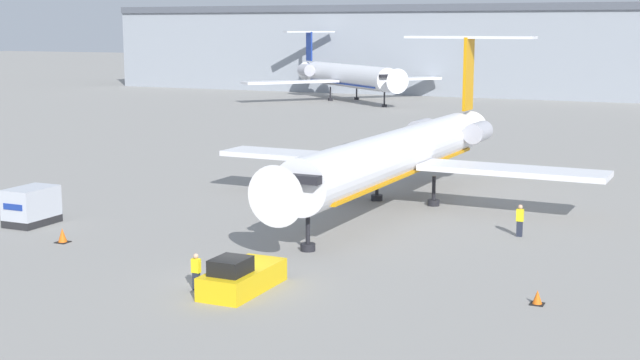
{
  "coord_description": "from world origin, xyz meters",
  "views": [
    {
      "loc": [
        19.85,
        -34.08,
        11.78
      ],
      "look_at": [
        0.0,
        9.26,
        3.54
      ],
      "focal_mm": 50.0,
      "sensor_mm": 36.0,
      "label": 1
    }
  ],
  "objects_px": {
    "luggage_cart": "(32,206)",
    "worker_by_wing": "(520,220)",
    "traffic_cone_left": "(62,236)",
    "airplane_parked_far_left": "(346,76)",
    "pushback_tug": "(242,277)",
    "traffic_cone_right": "(537,298)",
    "worker_near_tug": "(196,271)",
    "airplane_main": "(400,153)"
  },
  "relations": [
    {
      "from": "airplane_main",
      "to": "luggage_cart",
      "type": "distance_m",
      "value": 23.44
    },
    {
      "from": "airplane_main",
      "to": "airplane_parked_far_left",
      "type": "height_order",
      "value": "airplane_main"
    },
    {
      "from": "pushback_tug",
      "to": "worker_near_tug",
      "type": "bearing_deg",
      "value": -159.04
    },
    {
      "from": "airplane_main",
      "to": "luggage_cart",
      "type": "xyz_separation_m",
      "value": [
        -18.18,
        -14.58,
        -2.44
      ]
    },
    {
      "from": "airplane_parked_far_left",
      "to": "traffic_cone_right",
      "type": "bearing_deg",
      "value": -62.64
    },
    {
      "from": "worker_by_wing",
      "to": "airplane_parked_far_left",
      "type": "height_order",
      "value": "airplane_parked_far_left"
    },
    {
      "from": "worker_by_wing",
      "to": "traffic_cone_left",
      "type": "height_order",
      "value": "worker_by_wing"
    },
    {
      "from": "traffic_cone_right",
      "to": "airplane_parked_far_left",
      "type": "xyz_separation_m",
      "value": [
        -48.95,
        94.58,
        3.73
      ]
    },
    {
      "from": "luggage_cart",
      "to": "pushback_tug",
      "type": "bearing_deg",
      "value": -20.0
    },
    {
      "from": "airplane_main",
      "to": "airplane_parked_far_left",
      "type": "bearing_deg",
      "value": 115.31
    },
    {
      "from": "luggage_cart",
      "to": "airplane_parked_far_left",
      "type": "height_order",
      "value": "airplane_parked_far_left"
    },
    {
      "from": "luggage_cart",
      "to": "traffic_cone_right",
      "type": "relative_size",
      "value": 4.86
    },
    {
      "from": "airplane_main",
      "to": "traffic_cone_left",
      "type": "relative_size",
      "value": 41.01
    },
    {
      "from": "pushback_tug",
      "to": "luggage_cart",
      "type": "height_order",
      "value": "luggage_cart"
    },
    {
      "from": "traffic_cone_left",
      "to": "airplane_parked_far_left",
      "type": "distance_m",
      "value": 97.09
    },
    {
      "from": "worker_by_wing",
      "to": "traffic_cone_right",
      "type": "distance_m",
      "value": 12.72
    },
    {
      "from": "worker_near_tug",
      "to": "airplane_parked_far_left",
      "type": "bearing_deg",
      "value": 109.23
    },
    {
      "from": "luggage_cart",
      "to": "traffic_cone_left",
      "type": "bearing_deg",
      "value": -30.83
    },
    {
      "from": "airplane_main",
      "to": "luggage_cart",
      "type": "relative_size",
      "value": 10.74
    },
    {
      "from": "pushback_tug",
      "to": "worker_by_wing",
      "type": "xyz_separation_m",
      "value": [
        9.13,
        15.77,
        0.34
      ]
    },
    {
      "from": "airplane_main",
      "to": "airplane_parked_far_left",
      "type": "xyz_separation_m",
      "value": [
        -36.37,
        76.89,
        0.45
      ]
    },
    {
      "from": "airplane_main",
      "to": "worker_near_tug",
      "type": "height_order",
      "value": "airplane_main"
    },
    {
      "from": "traffic_cone_right",
      "to": "airplane_parked_far_left",
      "type": "distance_m",
      "value": 106.56
    },
    {
      "from": "airplane_main",
      "to": "pushback_tug",
      "type": "distance_m",
      "value": 21.42
    },
    {
      "from": "airplane_main",
      "to": "traffic_cone_left",
      "type": "bearing_deg",
      "value": -127.76
    },
    {
      "from": "luggage_cart",
      "to": "worker_near_tug",
      "type": "height_order",
      "value": "luggage_cart"
    },
    {
      "from": "pushback_tug",
      "to": "traffic_cone_right",
      "type": "bearing_deg",
      "value": 15.74
    },
    {
      "from": "traffic_cone_left",
      "to": "traffic_cone_right",
      "type": "distance_m",
      "value": 26.06
    },
    {
      "from": "airplane_parked_far_left",
      "to": "traffic_cone_left",
      "type": "bearing_deg",
      "value": -76.35
    },
    {
      "from": "airplane_parked_far_left",
      "to": "airplane_main",
      "type": "bearing_deg",
      "value": -64.69
    },
    {
      "from": "worker_by_wing",
      "to": "traffic_cone_right",
      "type": "xyz_separation_m",
      "value": [
        3.4,
        -12.23,
        -0.68
      ]
    },
    {
      "from": "worker_near_tug",
      "to": "airplane_parked_far_left",
      "type": "distance_m",
      "value": 104.74
    },
    {
      "from": "luggage_cart",
      "to": "worker_by_wing",
      "type": "distance_m",
      "value": 28.85
    },
    {
      "from": "airplane_main",
      "to": "pushback_tug",
      "type": "relative_size",
      "value": 6.84
    },
    {
      "from": "airplane_main",
      "to": "airplane_parked_far_left",
      "type": "relative_size",
      "value": 1.16
    },
    {
      "from": "airplane_main",
      "to": "luggage_cart",
      "type": "height_order",
      "value": "airplane_main"
    },
    {
      "from": "worker_by_wing",
      "to": "traffic_cone_left",
      "type": "xyz_separation_m",
      "value": [
        -22.65,
        -11.94,
        -0.59
      ]
    },
    {
      "from": "worker_near_tug",
      "to": "traffic_cone_right",
      "type": "relative_size",
      "value": 2.67
    },
    {
      "from": "airplane_parked_far_left",
      "to": "worker_near_tug",
      "type": "bearing_deg",
      "value": -70.77
    },
    {
      "from": "luggage_cart",
      "to": "worker_near_tug",
      "type": "relative_size",
      "value": 1.82
    },
    {
      "from": "traffic_cone_left",
      "to": "traffic_cone_right",
      "type": "bearing_deg",
      "value": -0.64
    },
    {
      "from": "worker_by_wing",
      "to": "traffic_cone_right",
      "type": "height_order",
      "value": "worker_by_wing"
    }
  ]
}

